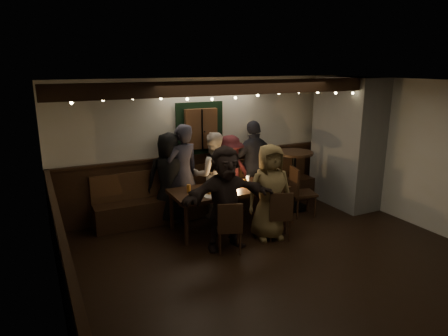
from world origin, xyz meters
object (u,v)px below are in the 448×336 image
person_c (213,175)px  person_d (229,174)px  high_top (294,173)px  person_b (183,174)px  chair_end (299,189)px  person_e (254,165)px  dining_table (229,191)px  person_f (225,198)px  person_a (170,178)px  person_g (270,192)px  chair_near_right (280,213)px  chair_near_left (230,225)px

person_c → person_d: 0.38m
high_top → person_b: 2.25m
chair_end → person_e: bearing=122.6°
dining_table → person_f: (-0.42, -0.70, 0.16)m
person_a → person_e: (1.76, -0.02, 0.05)m
person_e → person_a: bearing=-1.6°
dining_table → person_f: person_f is taller
high_top → person_d: size_ratio=0.76×
dining_table → person_b: size_ratio=1.13×
person_f → person_g: (0.82, 0.01, -0.02)m
high_top → person_e: bearing=148.0°
dining_table → person_b: (-0.61, 0.66, 0.24)m
chair_end → high_top: size_ratio=0.82×
person_e → chair_end: bearing=121.8°
person_a → person_f: bearing=125.4°
chair_end → dining_table: bearing=176.7°
dining_table → person_e: 1.21m
chair_near_right → person_a: (-1.34, 1.61, 0.36)m
person_f → chair_near_right: bearing=-7.8°
person_a → person_c: bearing=-167.3°
chair_near_right → person_a: person_a is taller
person_c → person_d: bearing=-159.1°
person_c → high_top: bearing=-177.3°
person_b → person_c: size_ratio=1.12×
person_f → person_c: bearing=75.0°
person_b → person_e: (1.54, 0.07, -0.02)m
chair_near_left → person_f: 0.42m
person_a → person_d: person_a is taller
person_b → person_g: person_b is taller
person_f → person_g: size_ratio=1.03×
person_a → person_d: bearing=-163.3°
chair_near_left → person_c: person_c is taller
chair_end → person_b: person_b is taller
person_b → person_c: 0.61m
person_a → person_c: person_a is taller
dining_table → person_b: 0.93m
dining_table → chair_end: chair_end is taller
person_c → person_g: size_ratio=1.01×
chair_end → person_b: 2.23m
person_d → person_f: person_f is taller
chair_near_right → person_g: 0.38m
person_f → person_e: bearing=48.3°
dining_table → chair_near_left: dining_table is taller
chair_near_left → person_b: 1.65m
chair_near_left → chair_end: (1.91, 0.84, 0.07)m
high_top → person_g: (-1.21, -1.00, 0.06)m
dining_table → person_f: 0.82m
chair_near_right → chair_end: chair_end is taller
chair_near_left → chair_end: bearing=23.7°
person_e → high_top: bearing=147.1°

